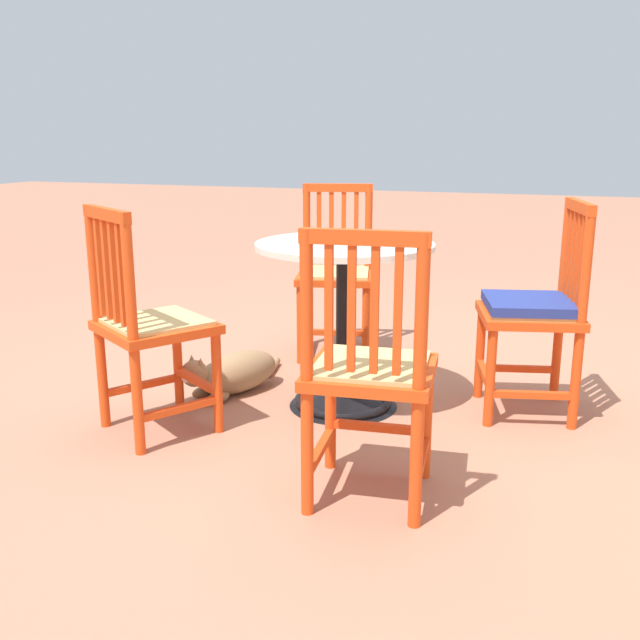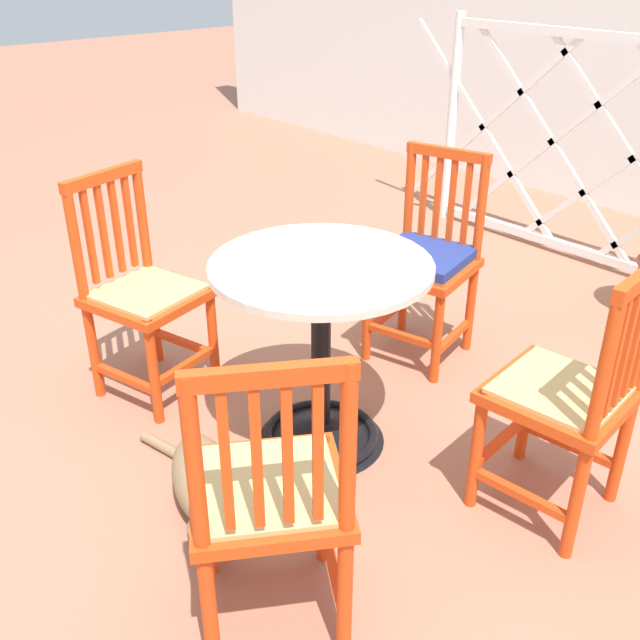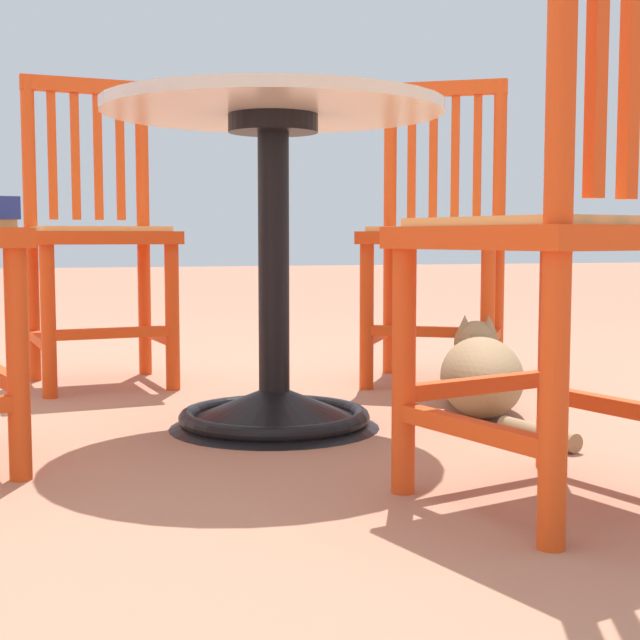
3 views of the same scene
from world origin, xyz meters
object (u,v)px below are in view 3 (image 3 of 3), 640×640
cafe_table (274,303)px  orange_chair_at_corner (97,237)px  orange_chair_near_fence (437,237)px  orange_chair_by_planter (568,237)px  tabby_cat (481,374)px

cafe_table → orange_chair_at_corner: (0.78, 0.33, 0.15)m
cafe_table → orange_chair_near_fence: 0.84m
orange_chair_by_planter → tabby_cat: orange_chair_by_planter is taller
tabby_cat → orange_chair_at_corner: bearing=49.0°
orange_chair_near_fence → tabby_cat: size_ratio=1.24×
orange_chair_by_planter → orange_chair_at_corner: same height
orange_chair_near_fence → orange_chair_at_corner: bearing=75.2°
orange_chair_near_fence → orange_chair_by_planter: bearing=164.3°
orange_chair_near_fence → tabby_cat: (-0.50, 0.10, -0.34)m
cafe_table → orange_chair_at_corner: orange_chair_at_corner is taller
tabby_cat → orange_chair_near_fence: bearing=-11.9°
orange_chair_at_corner → tabby_cat: bearing=-131.0°
orange_chair_near_fence → tabby_cat: orange_chair_near_fence is taller
cafe_table → orange_chair_at_corner: bearing=23.0°
cafe_table → orange_chair_at_corner: size_ratio=0.83×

